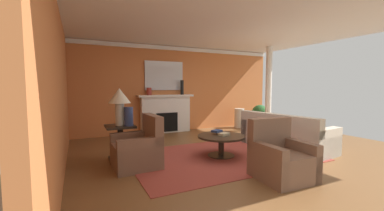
{
  "coord_description": "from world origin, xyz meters",
  "views": [
    {
      "loc": [
        -3.09,
        -4.4,
        1.48
      ],
      "look_at": [
        -0.46,
        1.05,
        1.0
      ],
      "focal_mm": 22.42,
      "sensor_mm": 36.0,
      "label": 1
    }
  ],
  "objects": [
    {
      "name": "wall_window",
      "position": [
        -3.37,
        0.3,
        1.4
      ],
      "size": [
        0.12,
        6.6,
        2.79
      ],
      "primitive_type": "cube",
      "color": "#CC723D",
      "rests_on": "ground_plane"
    },
    {
      "name": "mantel_mirror",
      "position": [
        -0.53,
        2.97,
        1.83
      ],
      "size": [
        1.27,
        0.04,
        0.92
      ],
      "primitive_type": "cube",
      "color": "silver"
    },
    {
      "name": "table_lamp",
      "position": [
        -2.32,
        0.54,
        1.22
      ],
      "size": [
        0.44,
        0.44,
        0.75
      ],
      "color": "beige",
      "rests_on": "side_table"
    },
    {
      "name": "book_art_folio",
      "position": [
        -0.38,
        -0.03,
        0.52
      ],
      "size": [
        0.26,
        0.23,
        0.04
      ],
      "primitive_type": "cube",
      "rotation": [
        0.0,
        0.0,
        0.4
      ],
      "color": "navy",
      "rests_on": "coffee_table"
    },
    {
      "name": "ground_plane",
      "position": [
        0.0,
        0.0,
        0.0
      ],
      "size": [
        8.61,
        8.61,
        0.0
      ],
      "primitive_type": "plane",
      "color": "brown"
    },
    {
      "name": "armchair_near_window",
      "position": [
        -2.1,
        -0.07,
        0.31
      ],
      "size": [
        0.82,
        0.82,
        0.95
      ],
      "color": "brown",
      "rests_on": "ground_plane"
    },
    {
      "name": "armchair_facing_fireplace",
      "position": [
        -0.16,
        -1.63,
        0.31
      ],
      "size": [
        0.84,
        0.84,
        0.95
      ],
      "color": "brown",
      "rests_on": "ground_plane"
    },
    {
      "name": "fireplace",
      "position": [
        -0.53,
        2.85,
        0.57
      ],
      "size": [
        1.8,
        0.35,
        1.22
      ],
      "color": "white",
      "rests_on": "ground_plane"
    },
    {
      "name": "vase_mantel_right",
      "position": [
        0.02,
        2.8,
        1.45
      ],
      "size": [
        0.11,
        0.11,
        0.47
      ],
      "primitive_type": "cylinder",
      "color": "black",
      "rests_on": "fireplace"
    },
    {
      "name": "vase_on_side_table",
      "position": [
        -2.17,
        0.42,
        0.89
      ],
      "size": [
        0.18,
        0.18,
        0.37
      ],
      "primitive_type": "cylinder",
      "color": "navy",
      "rests_on": "side_table"
    },
    {
      "name": "area_rug",
      "position": [
        -0.36,
        -0.17,
        0.01
      ],
      "size": [
        3.79,
        2.5,
        0.01
      ],
      "primitive_type": "cube",
      "color": "#993D33",
      "rests_on": "ground_plane"
    },
    {
      "name": "book_red_cover",
      "position": [
        -0.3,
        -0.18,
        0.47
      ],
      "size": [
        0.26,
        0.21,
        0.05
      ],
      "primitive_type": "cube",
      "rotation": [
        0.0,
        0.0,
        0.29
      ],
      "color": "tan",
      "rests_on": "coffee_table"
    },
    {
      "name": "crown_moulding",
      "position": [
        0.0,
        2.98,
        2.71
      ],
      "size": [
        7.22,
        0.08,
        0.12
      ],
      "primitive_type": "cube",
      "color": "white"
    },
    {
      "name": "sofa",
      "position": [
        1.34,
        -0.3,
        0.3
      ],
      "size": [
        1.16,
        2.2,
        0.85
      ],
      "color": "beige",
      "rests_on": "ground_plane"
    },
    {
      "name": "vase_mantel_left",
      "position": [
        -1.08,
        2.8,
        1.33
      ],
      "size": [
        0.16,
        0.16,
        0.23
      ],
      "primitive_type": "cylinder",
      "color": "#9E3328",
      "rests_on": "fireplace"
    },
    {
      "name": "potted_plant",
      "position": [
        2.75,
        2.16,
        0.49
      ],
      "size": [
        0.56,
        0.56,
        0.83
      ],
      "color": "#BCB29E",
      "rests_on": "ground_plane"
    },
    {
      "name": "vase_tall_corner",
      "position": [
        2.15,
        2.55,
        0.35
      ],
      "size": [
        0.34,
        0.34,
        0.69
      ],
      "primitive_type": "cylinder",
      "color": "beige",
      "rests_on": "ground_plane"
    },
    {
      "name": "side_table",
      "position": [
        -2.32,
        0.54,
        0.4
      ],
      "size": [
        0.56,
        0.56,
        0.7
      ],
      "color": "#2D2319",
      "rests_on": "ground_plane"
    },
    {
      "name": "ceiling_panel",
      "position": [
        0.0,
        0.3,
        2.82
      ],
      "size": [
        7.22,
        6.6,
        0.06
      ],
      "primitive_type": "cube",
      "color": "white"
    },
    {
      "name": "coffee_table",
      "position": [
        -0.36,
        -0.17,
        0.34
      ],
      "size": [
        1.0,
        1.0,
        0.45
      ],
      "color": "#2D2319",
      "rests_on": "ground_plane"
    },
    {
      "name": "column_white",
      "position": [
        2.72,
        1.73,
        1.4
      ],
      "size": [
        0.2,
        0.2,
        2.79
      ],
      "primitive_type": "cylinder",
      "color": "white",
      "rests_on": "ground_plane"
    },
    {
      "name": "wall_fireplace",
      "position": [
        0.0,
        3.06,
        1.4
      ],
      "size": [
        7.22,
        0.12,
        2.79
      ],
      "primitive_type": "cube",
      "color": "#CC723D",
      "rests_on": "ground_plane"
    }
  ]
}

